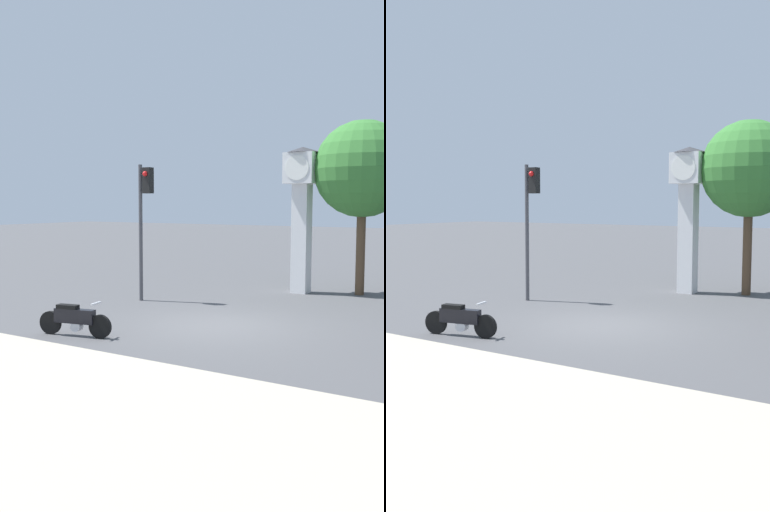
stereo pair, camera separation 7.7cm
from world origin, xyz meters
The scene contains 5 objects.
ground_plane centered at (0.00, 0.00, 0.00)m, with size 120.00×120.00×0.00m, color #4C4C4F.
motorcycle centered at (-2.23, -2.80, 0.40)m, with size 1.85×0.58×0.83m.
clock_tower centered at (-0.23, 6.16, 3.31)m, with size 1.25×1.25×5.00m.
traffic_light centered at (-3.79, 1.94, 2.95)m, with size 0.50×0.35×4.30m.
street_tree centered at (1.62, 6.82, 4.21)m, with size 3.23×3.23×5.85m.
Camera 2 is at (7.16, -12.32, 3.10)m, focal length 40.00 mm.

